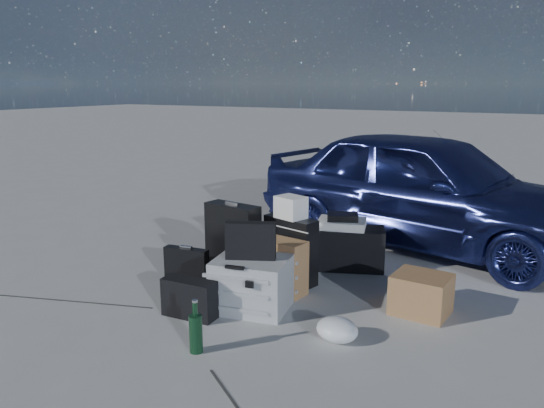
% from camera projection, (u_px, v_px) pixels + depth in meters
% --- Properties ---
extents(ground, '(60.00, 60.00, 0.00)m').
position_uv_depth(ground, '(243.00, 315.00, 3.87)').
color(ground, '#ACACA7').
rests_on(ground, ground).
extents(car, '(3.76, 2.17, 1.21)m').
position_uv_depth(car, '(425.00, 188.00, 5.45)').
color(car, navy).
rests_on(car, ground).
extents(pelican_case, '(0.61, 0.54, 0.39)m').
position_uv_depth(pelican_case, '(252.00, 284.00, 3.95)').
color(pelican_case, '#9DA1A2').
rests_on(pelican_case, ground).
extents(laptop_bag, '(0.37, 0.24, 0.28)m').
position_uv_depth(laptop_bag, '(251.00, 241.00, 3.89)').
color(laptop_bag, black).
rests_on(laptop_bag, pelican_case).
extents(briefcase, '(0.40, 0.14, 0.31)m').
position_uv_depth(briefcase, '(187.00, 266.00, 4.48)').
color(briefcase, black).
rests_on(briefcase, ground).
extents(suitcase_left, '(0.52, 0.25, 0.65)m').
position_uv_depth(suitcase_left, '(233.00, 241.00, 4.59)').
color(suitcase_left, black).
rests_on(suitcase_left, ground).
extents(suitcase_right, '(0.50, 0.28, 0.56)m').
position_uv_depth(suitcase_right, '(291.00, 250.00, 4.48)').
color(suitcase_right, black).
rests_on(suitcase_right, ground).
extents(white_carton, '(0.27, 0.24, 0.18)m').
position_uv_depth(white_carton, '(291.00, 207.00, 4.38)').
color(white_carton, white).
rests_on(white_carton, suitcase_right).
extents(duffel_bag, '(0.82, 0.57, 0.38)m').
position_uv_depth(duffel_bag, '(342.00, 248.00, 4.84)').
color(duffel_bag, black).
rests_on(duffel_bag, ground).
extents(flat_box_white, '(0.49, 0.42, 0.07)m').
position_uv_depth(flat_box_white, '(342.00, 224.00, 4.81)').
color(flat_box_white, white).
rests_on(flat_box_white, duffel_bag).
extents(flat_box_black, '(0.33, 0.29, 0.06)m').
position_uv_depth(flat_box_black, '(343.00, 217.00, 4.78)').
color(flat_box_black, black).
rests_on(flat_box_black, flat_box_white).
extents(kraft_bag, '(0.36, 0.25, 0.44)m').
position_uv_depth(kraft_bag, '(285.00, 267.00, 4.23)').
color(kraft_bag, '#A56F48').
rests_on(kraft_bag, ground).
extents(cardboard_box, '(0.42, 0.37, 0.29)m').
position_uv_depth(cardboard_box, '(421.00, 294.00, 3.88)').
color(cardboard_box, '#986542').
rests_on(cardboard_box, ground).
extents(plastic_bag, '(0.32, 0.28, 0.16)m').
position_uv_depth(plastic_bag, '(337.00, 330.00, 3.47)').
color(plastic_bag, silver).
rests_on(plastic_bag, ground).
extents(messenger_bag, '(0.41, 0.17, 0.28)m').
position_uv_depth(messenger_bag, '(189.00, 298.00, 3.82)').
color(messenger_bag, black).
rests_on(messenger_bag, ground).
extents(green_bottle, '(0.11, 0.11, 0.34)m').
position_uv_depth(green_bottle, '(196.00, 327.00, 3.31)').
color(green_bottle, black).
rests_on(green_bottle, ground).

